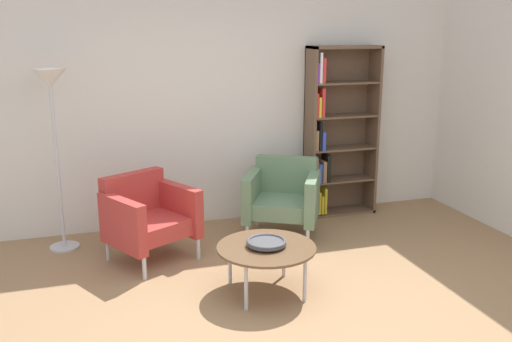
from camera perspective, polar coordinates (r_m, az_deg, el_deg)
The scene contains 8 objects.
ground_plane at distance 4.26m, azimuth 3.51°, elevation -15.24°, with size 8.32×8.32×0.00m, color #9E7751.
plaster_back_panel at distance 6.10m, azimuth -4.54°, elevation 8.22°, with size 6.40×0.12×2.90m, color silver.
bookshelf_tall at distance 6.42m, azimuth 7.94°, elevation 3.60°, with size 0.80×0.30×1.90m.
coffee_table_low at distance 4.56m, azimuth 1.05°, elevation -7.95°, with size 0.80×0.80×0.40m.
decorative_bowl at distance 4.54m, azimuth 1.06°, elevation -7.20°, with size 0.32×0.32×0.05m.
armchair_by_bookshelf at distance 5.30m, azimuth -10.90°, elevation -4.45°, with size 0.93×0.90×0.78m.
armchair_near_window at distance 5.80m, azimuth 2.74°, elevation -2.55°, with size 0.93×0.90×0.78m.
floor_lamp_torchiere at distance 5.53m, azimuth -19.95°, elevation 6.74°, with size 0.32×0.32×1.74m.
Camera 1 is at (-1.34, -3.45, 2.11)m, focal length 39.60 mm.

